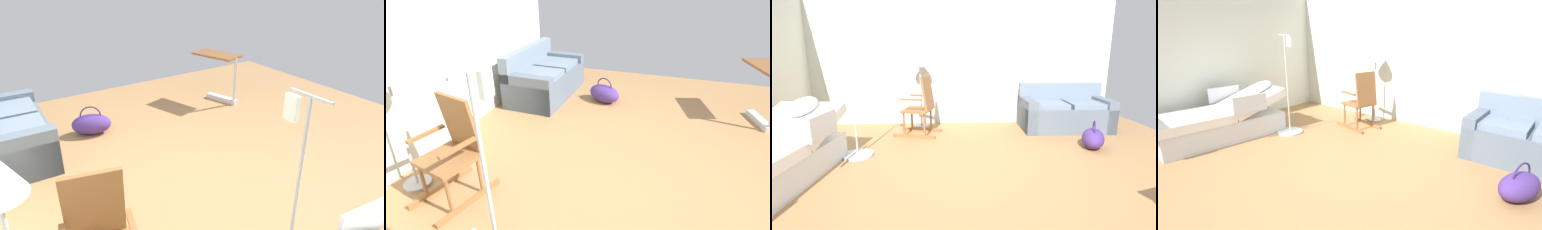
% 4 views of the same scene
% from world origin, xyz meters
% --- Properties ---
extents(ground_plane, '(7.40, 7.40, 0.00)m').
position_xyz_m(ground_plane, '(0.00, 0.00, 0.00)').
color(ground_plane, '#9E7247').
extents(back_wall, '(6.12, 0.10, 2.70)m').
position_xyz_m(back_wall, '(0.00, 2.61, 1.35)').
color(back_wall, silver).
rests_on(back_wall, ground).
extents(side_wall, '(0.10, 5.32, 2.70)m').
position_xyz_m(side_wall, '(-3.01, 0.00, 1.35)').
color(side_wall, silver).
rests_on(side_wall, ground).
extents(hospital_bed, '(1.17, 2.21, 0.91)m').
position_xyz_m(hospital_bed, '(-2.22, -0.15, 0.29)').
color(hospital_bed, silver).
rests_on(hospital_bed, ground).
extents(couch, '(1.62, 0.89, 0.85)m').
position_xyz_m(couch, '(1.96, 1.98, 0.31)').
color(couch, slate).
rests_on(couch, ground).
extents(rocking_chair, '(0.85, 0.64, 1.05)m').
position_xyz_m(rocking_chair, '(-0.71, 1.75, 0.50)').
color(rocking_chair, brown).
rests_on(rocking_chair, ground).
extents(floor_lamp, '(0.34, 0.34, 1.48)m').
position_xyz_m(floor_lamp, '(-0.77, 2.27, 1.23)').
color(floor_lamp, '#B2B5BA').
rests_on(floor_lamp, ground).
extents(duffel_bag, '(0.51, 0.64, 0.43)m').
position_xyz_m(duffel_bag, '(2.00, 0.91, 0.15)').
color(duffel_bag, '#472D7A').
rests_on(duffel_bag, ground).
extents(iv_pole, '(0.44, 0.44, 1.69)m').
position_xyz_m(iv_pole, '(-1.53, 0.74, 0.25)').
color(iv_pole, '#B2B5BA').
rests_on(iv_pole, ground).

